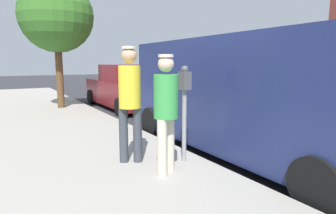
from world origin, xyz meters
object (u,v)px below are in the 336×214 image
pedestrian_in_green (166,107)px  parked_sedan_behind (126,88)px  parked_van (247,93)px  parking_meter_near (184,97)px  street_tree (56,16)px  pedestrian_in_yellow (130,96)px

pedestrian_in_green → parked_sedan_behind: 7.29m
parked_sedan_behind → pedestrian_in_green: bearing=72.0°
parked_van → parking_meter_near: bearing=5.8°
parking_meter_near → pedestrian_in_green: pedestrian_in_green is taller
street_tree → pedestrian_in_green: bearing=90.7°
pedestrian_in_green → parked_van: (-2.02, -0.47, 0.05)m
street_tree → pedestrian_in_yellow: bearing=88.7°
pedestrian_in_yellow → parking_meter_near: bearing=152.6°
parked_sedan_behind → parking_meter_near: bearing=75.3°
pedestrian_in_green → parked_van: size_ratio=0.32×
parked_sedan_behind → street_tree: size_ratio=1.01×
parking_meter_near → parked_sedan_behind: size_ratio=0.35×
pedestrian_in_yellow → street_tree: bearing=-91.3°
parking_meter_near → street_tree: bearing=-85.0°
parking_meter_near → street_tree: (0.61, -6.90, 2.10)m
parked_sedan_behind → street_tree: street_tree is taller
parked_van → parked_sedan_behind: size_ratio=1.18×
pedestrian_in_yellow → parked_sedan_behind: bearing=-111.8°
parking_meter_near → parked_sedan_behind: (-1.73, -6.61, -0.43)m
parking_meter_near → street_tree: size_ratio=0.35×
parked_van → pedestrian_in_yellow: bearing=-6.1°
pedestrian_in_green → street_tree: size_ratio=0.38×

